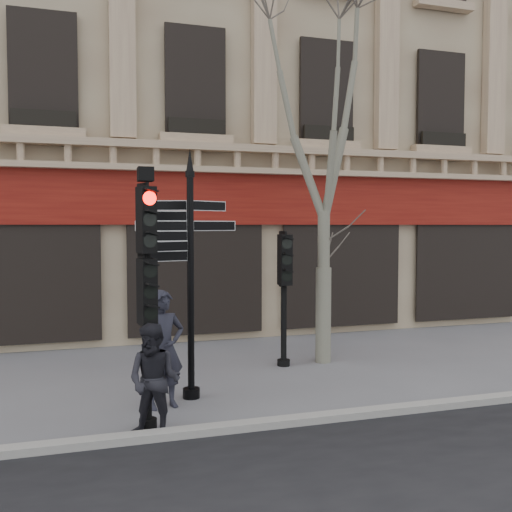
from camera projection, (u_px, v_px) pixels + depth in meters
The scene contains 9 objects.
ground at pixel (253, 398), 9.66m from camera, with size 80.00×80.00×0.00m, color slate.
kerb at pixel (281, 422), 8.32m from camera, with size 80.00×0.25×0.12m, color #9A9791.
building at pixel (155, 62), 21.08m from camera, with size 28.00×15.52×18.00m.
fingerpost at pixel (190, 232), 9.54m from camera, with size 1.83×1.83×4.21m.
traffic_signal_main at pixel (146, 265), 8.12m from camera, with size 0.47×0.38×3.76m.
traffic_signal_secondary at pixel (284, 274), 11.81m from camera, with size 0.48×0.36×2.75m.
plane_tree at pixel (325, 102), 11.95m from camera, with size 2.96×2.96×7.86m.
pedestrian_a at pixel (164, 349), 9.13m from camera, with size 0.69×0.46×1.90m, color #22232E.
pedestrian_b at pixel (154, 381), 7.84m from camera, with size 0.77×0.60×1.59m, color black.
Camera 1 is at (-2.78, -9.10, 2.94)m, focal length 40.00 mm.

